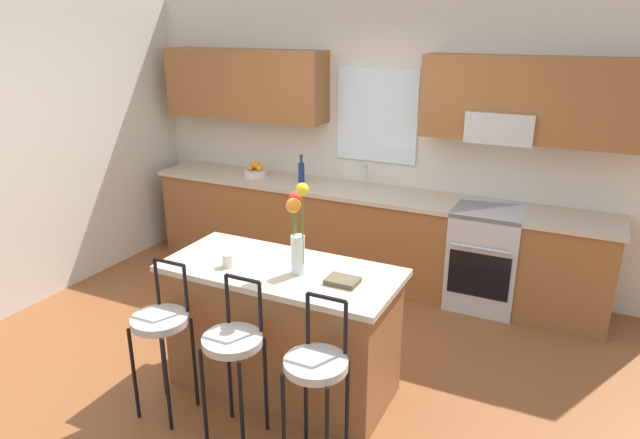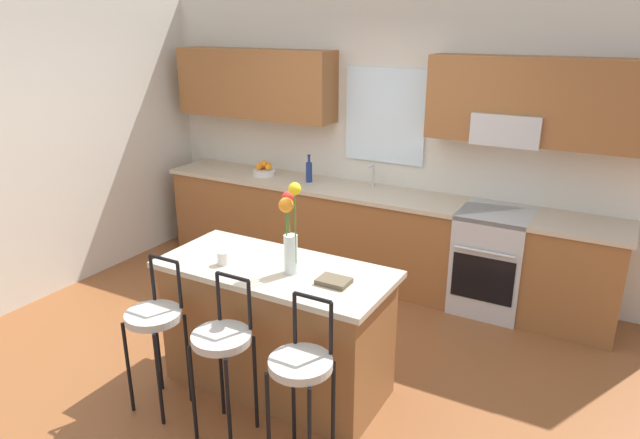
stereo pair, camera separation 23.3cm
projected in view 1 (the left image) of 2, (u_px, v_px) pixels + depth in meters
name	position (u px, v px, depth m)	size (l,w,h in m)	color
ground_plane	(278.00, 363.00, 4.32)	(14.00, 14.00, 0.00)	brown
wall_left	(49.00, 150.00, 5.19)	(0.12, 4.60, 2.70)	beige
back_wall_assembly	(379.00, 125.00, 5.49)	(5.60, 0.50, 2.70)	beige
counter_run	(363.00, 235.00, 5.61)	(4.56, 0.64, 0.92)	brown
sink_faucet	(366.00, 173.00, 5.55)	(0.02, 0.13, 0.23)	#B7BABC
oven_range	(486.00, 257.00, 5.09)	(0.60, 0.64, 0.92)	#B7BABC
kitchen_island	(282.00, 328.00, 3.90)	(1.60, 0.73, 0.92)	brown
bar_stool_near	(161.00, 327.00, 3.58)	(0.36, 0.36, 1.04)	black
bar_stool_middle	(233.00, 347.00, 3.36)	(0.36, 0.36, 1.04)	black
bar_stool_far	(316.00, 371.00, 3.13)	(0.36, 0.36, 1.04)	black
flower_vase	(297.00, 228.00, 3.57)	(0.15, 0.14, 0.61)	silver
mug_ceramic	(228.00, 260.00, 3.76)	(0.08, 0.08, 0.09)	silver
cookbook	(343.00, 281.00, 3.52)	(0.20, 0.15, 0.03)	brown
fruit_bowl_oranges	(255.00, 171.00, 5.95)	(0.24, 0.24, 0.16)	silver
bottle_olive_oil	(301.00, 172.00, 5.70)	(0.06, 0.06, 0.28)	navy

